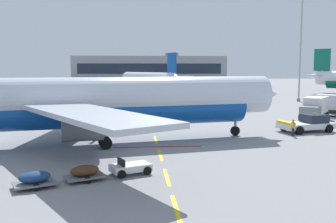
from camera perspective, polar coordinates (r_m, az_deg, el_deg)
ground at (r=57.17m, az=19.86°, el=-0.93°), size 400.00×400.00×0.00m
apron_paint_markings at (r=49.99m, az=-2.67°, el=-1.56°), size 8.00×97.07×0.01m
airliner_foreground at (r=36.08m, az=-7.83°, el=1.58°), size 34.63×33.91×12.20m
pushback_tug at (r=45.02m, az=20.28°, el=-1.70°), size 6.48×4.20×2.08m
airliner_mid_left at (r=118.10m, az=-2.87°, el=4.89°), size 29.09×30.82×11.40m
ground_power_truck at (r=54.66m, az=21.18°, el=0.43°), size 6.19×7.00×3.14m
baggage_train at (r=24.59m, az=-12.34°, el=-8.94°), size 8.46×4.80×1.14m
ground_crew_worker at (r=41.47m, az=18.29°, el=-2.18°), size 0.33×0.68×1.72m
apron_light_mast_far at (r=85.63m, az=19.43°, el=11.95°), size 1.80×1.80×25.25m
terminal_satellite at (r=177.97m, az=-2.80°, el=6.27°), size 69.14×18.78×14.11m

